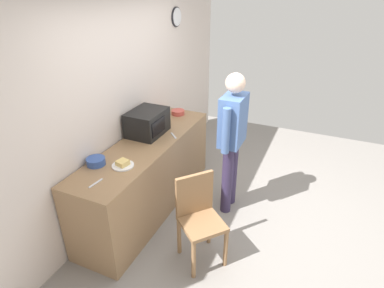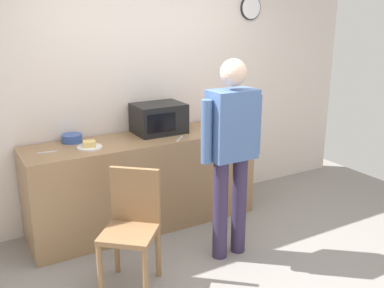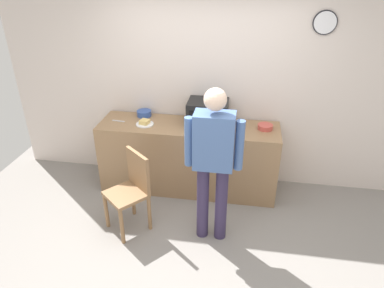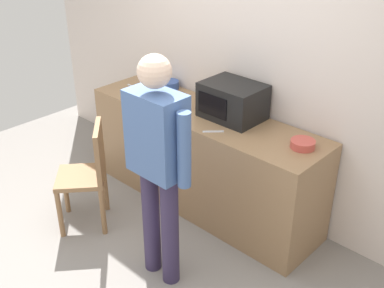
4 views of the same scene
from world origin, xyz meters
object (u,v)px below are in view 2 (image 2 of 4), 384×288
(fork_utensil, at_px, (47,152))
(spoon_utensil, at_px, (180,139))
(person_standing, at_px, (232,145))
(sandwich_plate, at_px, (89,146))
(wooden_chair, at_px, (132,223))
(microwave, at_px, (159,118))
(cereal_bowl, at_px, (72,138))
(salad_bowl, at_px, (221,122))

(fork_utensil, xyz_separation_m, spoon_utensil, (1.22, -0.20, 0.00))
(spoon_utensil, bearing_deg, person_standing, -80.65)
(sandwich_plate, relative_size, person_standing, 0.13)
(fork_utensil, distance_m, wooden_chair, 1.05)
(microwave, bearing_deg, cereal_bowl, 173.51)
(sandwich_plate, relative_size, spoon_utensil, 1.32)
(salad_bowl, bearing_deg, sandwich_plate, -175.69)
(fork_utensil, height_order, spoon_utensil, same)
(sandwich_plate, xyz_separation_m, wooden_chair, (0.06, -0.83, -0.42))
(cereal_bowl, xyz_separation_m, person_standing, (1.05, -1.13, 0.07))
(sandwich_plate, height_order, salad_bowl, sandwich_plate)
(person_standing, bearing_deg, sandwich_plate, 138.45)
(cereal_bowl, bearing_deg, person_standing, -46.98)
(microwave, distance_m, spoon_utensil, 0.36)
(salad_bowl, bearing_deg, cereal_bowl, 174.38)
(fork_utensil, bearing_deg, cereal_bowl, 38.06)
(microwave, distance_m, fork_utensil, 1.16)
(sandwich_plate, bearing_deg, microwave, 12.36)
(fork_utensil, distance_m, person_standing, 1.61)
(person_standing, bearing_deg, cereal_bowl, 133.02)
(microwave, height_order, salad_bowl, microwave)
(sandwich_plate, distance_m, cereal_bowl, 0.28)
(microwave, height_order, cereal_bowl, microwave)
(sandwich_plate, distance_m, person_standing, 1.29)
(fork_utensil, xyz_separation_m, person_standing, (1.33, -0.91, 0.10))
(microwave, xyz_separation_m, cereal_bowl, (-0.87, 0.10, -0.11))
(microwave, xyz_separation_m, wooden_chair, (-0.73, -1.00, -0.55))
(salad_bowl, height_order, fork_utensil, salad_bowl)
(sandwich_plate, height_order, spoon_utensil, sandwich_plate)
(microwave, distance_m, salad_bowl, 0.74)
(wooden_chair, bearing_deg, microwave, 53.96)
(microwave, xyz_separation_m, person_standing, (0.18, -1.03, -0.04))
(salad_bowl, relative_size, person_standing, 0.11)
(spoon_utensil, height_order, person_standing, person_standing)
(cereal_bowl, height_order, spoon_utensil, cereal_bowl)
(spoon_utensil, xyz_separation_m, person_standing, (0.12, -0.71, 0.10))
(cereal_bowl, distance_m, spoon_utensil, 1.02)
(spoon_utensil, distance_m, wooden_chair, 1.12)
(sandwich_plate, bearing_deg, person_standing, -41.55)
(salad_bowl, xyz_separation_m, person_standing, (-0.54, -0.97, 0.08))
(salad_bowl, relative_size, wooden_chair, 0.20)
(sandwich_plate, height_order, cereal_bowl, cereal_bowl)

